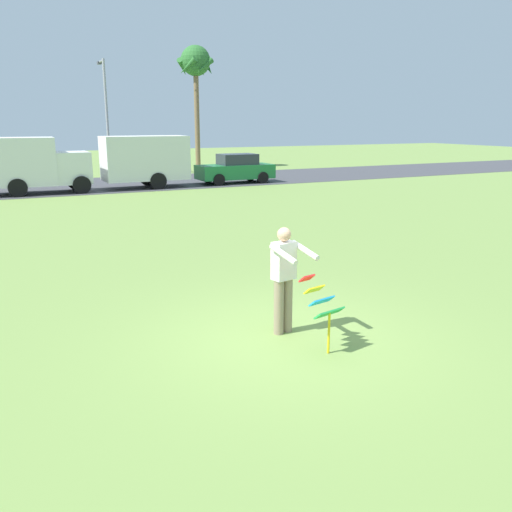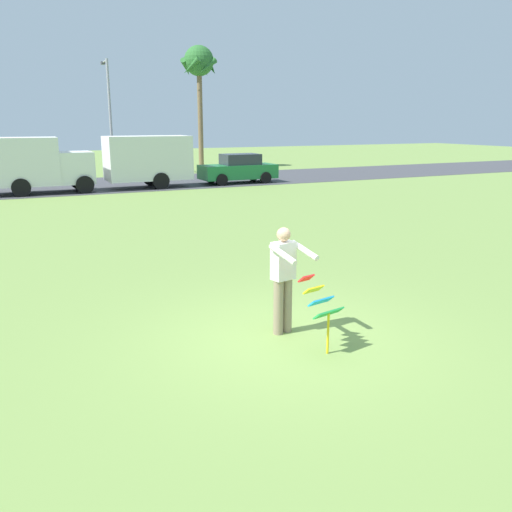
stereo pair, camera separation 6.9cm
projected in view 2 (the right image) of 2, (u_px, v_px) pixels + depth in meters
ground_plane at (287, 337)px, 8.51m from camera, size 120.00×120.00×0.00m
road_strip at (81, 186)px, 28.57m from camera, size 120.00×8.00×0.01m
person_kite_flyer at (284, 276)px, 8.46m from camera, size 0.64×0.73×1.73m
kite_held at (321, 303)px, 7.86m from camera, size 0.53×0.69×1.10m
parked_truck_white_box at (132, 161)px, 27.06m from camera, size 6.73×2.20×2.62m
parked_car_green at (238, 169)px, 29.65m from camera, size 4.21×1.85×1.60m
palm_tree_centre_far at (199, 66)px, 37.95m from camera, size 2.58×2.71×8.55m
streetlight_pole at (109, 110)px, 33.05m from camera, size 0.24×1.65×7.00m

